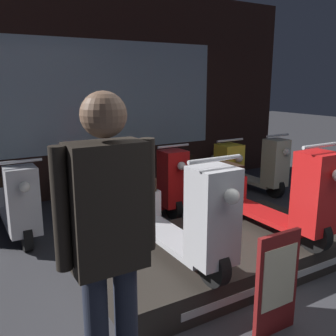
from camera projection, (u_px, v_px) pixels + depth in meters
ground_plane at (317, 332)px, 2.73m from camera, size 30.00×30.00×0.00m
shop_wall_back at (103, 93)px, 5.86m from camera, size 7.20×0.09×3.20m
display_platform at (219, 252)px, 3.71m from camera, size 2.54×1.39×0.27m
scooter_display_left at (173, 215)px, 3.25m from camera, size 0.45×1.69×0.99m
scooter_display_right at (269, 195)px, 3.82m from camera, size 0.45×1.69×0.99m
scooter_backrow_0 at (15, 202)px, 4.44m from camera, size 0.45×1.69×0.99m
scooter_backrow_1 at (91, 191)px, 4.90m from camera, size 0.45×1.69×0.99m
scooter_backrow_2 at (153, 181)px, 5.36m from camera, size 0.45×1.69×0.99m
scooter_backrow_3 at (205, 173)px, 5.82m from camera, size 0.45×1.69×0.99m
scooter_backrow_4 at (250, 167)px, 6.28m from camera, size 0.45×1.69×0.99m
person_left_browsing at (108, 235)px, 1.91m from camera, size 0.54×0.23×1.74m
price_sign_board at (277, 284)px, 2.63m from camera, size 0.38×0.04×0.77m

